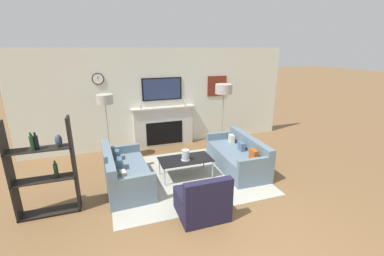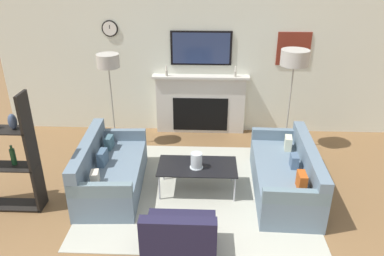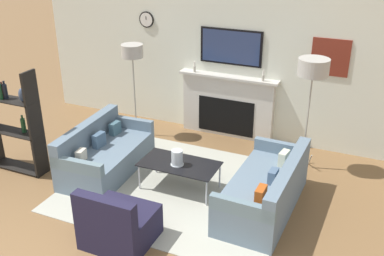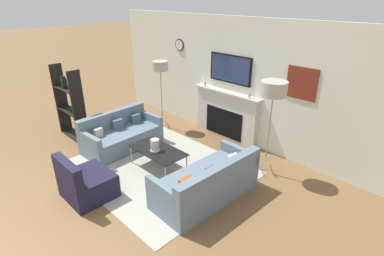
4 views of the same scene
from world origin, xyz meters
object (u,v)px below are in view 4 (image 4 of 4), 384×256
at_px(couch_right, 207,183).
at_px(hurricane_candle, 155,146).
at_px(couch_left, 121,136).
at_px(shelf_unit, 70,103).
at_px(floor_lamp_right, 274,90).
at_px(armchair, 86,183).
at_px(floor_lamp_left, 160,67).
at_px(coffee_table, 158,151).

relative_size(couch_right, hurricane_candle, 8.02).
bearing_deg(couch_left, shelf_unit, -158.95).
bearing_deg(couch_left, floor_lamp_right, 25.89).
distance_m(armchair, hurricane_candle, 1.38).
bearing_deg(couch_left, floor_lamp_left, 99.73).
bearing_deg(floor_lamp_right, armchair, -121.12).
xyz_separation_m(floor_lamp_left, shelf_unit, (-1.03, -1.84, -0.70)).
bearing_deg(floor_lamp_left, floor_lamp_right, -0.00).
bearing_deg(floor_lamp_left, armchair, -63.67).
height_order(coffee_table, hurricane_candle, hurricane_candle).
bearing_deg(armchair, couch_right, 44.51).
bearing_deg(floor_lamp_left, hurricane_candle, -43.11).
distance_m(armchair, floor_lamp_left, 3.32).
relative_size(coffee_table, hurricane_candle, 4.95).
bearing_deg(floor_lamp_left, shelf_unit, -119.33).
bearing_deg(shelf_unit, couch_right, 7.28).
distance_m(floor_lamp_left, shelf_unit, 2.22).
relative_size(armchair, hurricane_candle, 3.46).
xyz_separation_m(couch_left, hurricane_candle, (1.27, -0.05, 0.24)).
bearing_deg(shelf_unit, armchair, -20.78).
relative_size(couch_right, floor_lamp_left, 1.09).
bearing_deg(floor_lamp_left, couch_left, -80.27).
distance_m(hurricane_candle, floor_lamp_left, 2.29).
distance_m(floor_lamp_left, floor_lamp_right, 3.02).
bearing_deg(couch_left, hurricane_candle, -2.20).
bearing_deg(hurricane_candle, shelf_unit, -170.17).
relative_size(couch_right, coffee_table, 1.62).
relative_size(armchair, shelf_unit, 0.47).
bearing_deg(floor_lamp_right, couch_right, -100.04).
distance_m(couch_left, floor_lamp_left, 1.86).
bearing_deg(floor_lamp_left, couch_right, -25.95).
xyz_separation_m(couch_right, floor_lamp_left, (-2.78, 1.35, 1.25)).
height_order(hurricane_candle, shelf_unit, shelf_unit).
height_order(couch_right, armchair, armchair).
height_order(armchair, coffee_table, armchair).
bearing_deg(armchair, couch_left, 128.95).
height_order(coffee_table, floor_lamp_left, floor_lamp_left).
bearing_deg(coffee_table, floor_lamp_left, 138.12).
relative_size(couch_left, armchair, 2.15).
height_order(armchair, hurricane_candle, armchair).
bearing_deg(armchair, floor_lamp_left, 116.33).
distance_m(couch_right, armchair, 1.99).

